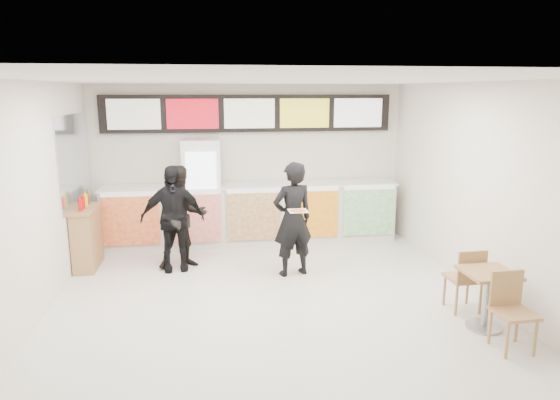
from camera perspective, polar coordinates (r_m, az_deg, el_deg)
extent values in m
plane|color=beige|center=(6.85, -0.71, -12.39)|extent=(7.00, 7.00, 0.00)
plane|color=white|center=(6.22, -0.79, 13.57)|extent=(7.00, 7.00, 0.00)
plane|color=silver|center=(9.80, -3.51, 4.32)|extent=(6.00, 0.00, 6.00)
plane|color=silver|center=(6.68, -27.19, -0.85)|extent=(0.00, 7.00, 7.00)
plane|color=silver|center=(7.39, 22.98, 0.70)|extent=(0.00, 7.00, 7.00)
cube|color=silver|center=(9.59, -3.22, -1.65)|extent=(5.50, 0.70, 1.10)
cube|color=silver|center=(9.47, -3.26, 1.70)|extent=(5.56, 0.76, 0.04)
cube|color=red|center=(9.27, -16.68, -2.30)|extent=(0.99, 0.02, 0.90)
cube|color=#D62F69|center=(9.17, -9.87, -2.11)|extent=(0.99, 0.02, 0.90)
cube|color=brown|center=(9.21, -3.01, -1.88)|extent=(0.99, 0.02, 0.90)
cube|color=yellow|center=(9.37, 3.70, -1.64)|extent=(0.99, 0.02, 0.90)
cube|color=green|center=(9.66, 10.10, -1.38)|extent=(0.99, 0.02, 0.90)
cube|color=black|center=(9.63, -3.54, 9.85)|extent=(5.50, 0.12, 0.70)
cube|color=beige|center=(9.61, -16.37, 9.38)|extent=(0.95, 0.02, 0.55)
cube|color=red|center=(9.53, -9.96, 9.67)|extent=(0.95, 0.02, 0.55)
cube|color=silver|center=(9.56, -3.50, 9.84)|extent=(0.95, 0.02, 0.55)
cube|color=yellow|center=(9.71, 2.83, 9.88)|extent=(0.95, 0.02, 0.55)
cube|color=white|center=(9.97, 8.91, 9.82)|extent=(0.95, 0.02, 0.55)
cube|color=white|center=(9.47, -8.91, 0.84)|extent=(0.70, 0.65, 2.00)
cube|color=white|center=(9.13, -8.93, 0.73)|extent=(0.54, 0.02, 1.50)
cylinder|color=#188727|center=(9.31, -10.10, -2.89)|extent=(0.07, 0.07, 0.22)
cylinder|color=orange|center=(9.31, -9.24, -2.86)|extent=(0.07, 0.07, 0.22)
cylinder|color=#BD123A|center=(9.31, -8.37, -2.83)|extent=(0.07, 0.07, 0.22)
cylinder|color=#1763AF|center=(9.31, -7.51, -2.81)|extent=(0.07, 0.07, 0.22)
cylinder|color=orange|center=(9.22, -10.19, -0.61)|extent=(0.07, 0.07, 0.22)
cylinder|color=#BD123A|center=(9.22, -9.32, -0.58)|extent=(0.07, 0.07, 0.22)
cylinder|color=#1763AF|center=(9.21, -8.45, -0.55)|extent=(0.07, 0.07, 0.22)
cylinder|color=#188727|center=(9.21, -7.58, -0.52)|extent=(0.07, 0.07, 0.22)
cylinder|color=#BD123A|center=(9.14, -10.28, 1.72)|extent=(0.07, 0.07, 0.22)
cylinder|color=#1763AF|center=(9.14, -9.40, 1.74)|extent=(0.07, 0.07, 0.22)
cylinder|color=#188727|center=(9.14, -8.52, 1.77)|extent=(0.07, 0.07, 0.22)
cylinder|color=orange|center=(9.14, -7.64, 1.80)|extent=(0.07, 0.07, 0.22)
cylinder|color=#1763AF|center=(9.08, -10.37, 4.07)|extent=(0.07, 0.07, 0.22)
cylinder|color=#188727|center=(9.08, -9.48, 4.10)|extent=(0.07, 0.07, 0.22)
cylinder|color=orange|center=(9.08, -8.60, 4.13)|extent=(0.07, 0.07, 0.22)
cylinder|color=#BD123A|center=(9.08, -7.71, 4.16)|extent=(0.07, 0.07, 0.22)
cube|color=#B2B7BF|center=(8.95, -22.38, 4.26)|extent=(0.01, 2.00, 1.50)
imported|color=black|center=(7.79, 1.46, -2.22)|extent=(0.75, 0.60, 1.81)
imported|color=black|center=(8.29, -11.15, -1.95)|extent=(0.94, 0.80, 1.70)
imported|color=black|center=(8.21, -12.19, -2.07)|extent=(1.05, 0.54, 1.73)
cube|color=beige|center=(7.30, 2.08, -1.25)|extent=(0.28, 0.28, 0.01)
cone|color=#CC7233|center=(7.30, 2.08, -1.17)|extent=(0.36, 0.36, 0.02)
cube|color=#A37D4A|center=(6.58, 22.75, -7.68)|extent=(0.60, 0.60, 0.04)
cylinder|color=gray|center=(6.71, 22.48, -10.61)|extent=(0.08, 0.08, 0.71)
cylinder|color=gray|center=(6.85, 22.24, -13.25)|extent=(0.43, 0.43, 0.03)
cube|color=#A37D4A|center=(6.27, 25.21, -11.64)|extent=(0.42, 0.42, 0.04)
cube|color=#A37D4A|center=(6.33, 24.46, -9.12)|extent=(0.40, 0.04, 0.41)
cube|color=#A37D4A|center=(7.11, 20.23, -8.37)|extent=(0.42, 0.42, 0.04)
cube|color=#A37D4A|center=(6.88, 21.11, -7.12)|extent=(0.40, 0.04, 0.41)
cube|color=#A37D4A|center=(8.82, -21.19, -4.17)|extent=(0.32, 0.86, 0.97)
cube|color=#A37D4A|center=(8.70, -21.45, -0.97)|extent=(0.37, 0.90, 0.04)
cylinder|color=red|center=(8.45, -21.86, -0.56)|extent=(0.06, 0.06, 0.19)
cylinder|color=red|center=(8.62, -21.59, -0.29)|extent=(0.06, 0.06, 0.19)
cylinder|color=yellow|center=(8.80, -21.33, -0.03)|extent=(0.06, 0.06, 0.19)
cylinder|color=brown|center=(8.96, -21.09, 0.20)|extent=(0.06, 0.06, 0.19)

